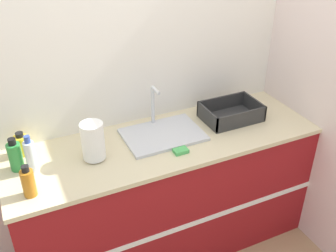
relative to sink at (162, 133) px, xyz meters
name	(u,v)px	position (x,y,z in m)	size (l,w,h in m)	color
wall_back	(144,69)	(0.00, 0.29, 0.34)	(4.45, 0.06, 2.60)	silver
wall_right	(302,62)	(1.05, -0.06, 0.34)	(0.06, 2.64, 2.60)	silver
counter_cabinet	(166,194)	(0.00, -0.06, -0.49)	(2.07, 0.67, 0.94)	maroon
sink	(162,133)	(0.00, 0.00, 0.00)	(0.51, 0.36, 0.30)	silver
paper_towel_roll	(93,141)	(-0.48, -0.07, 0.10)	(0.14, 0.14, 0.24)	#4C4C51
dish_rack	(231,114)	(0.53, 0.00, 0.02)	(0.40, 0.28, 0.12)	#2D2D2D
bottle_amber	(28,182)	(-0.88, -0.25, 0.06)	(0.07, 0.07, 0.19)	#B26B19
bottle_green	(15,156)	(-0.91, 0.02, 0.07)	(0.08, 0.08, 0.21)	#2D8C3D
bottle_clear	(31,156)	(-0.84, -0.03, 0.08)	(0.06, 0.06, 0.23)	silver
bottle_yellow	(22,145)	(-0.87, 0.17, 0.05)	(0.09, 0.09, 0.15)	yellow
sponge	(181,151)	(0.02, -0.23, -0.01)	(0.09, 0.06, 0.02)	#4CB259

